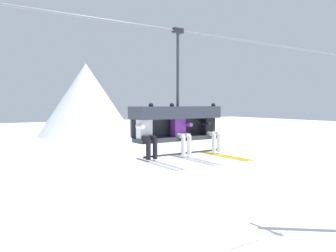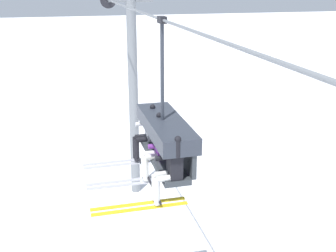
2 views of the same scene
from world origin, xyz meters
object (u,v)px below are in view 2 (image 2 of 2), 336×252
(chairlift_chair, at_px, (166,133))
(skier_white, at_px, (146,131))
(lift_tower_near, at_px, (133,95))
(skier_purple, at_px, (156,148))
(skier_black, at_px, (168,168))

(chairlift_chair, distance_m, skier_white, 1.03)
(lift_tower_near, height_order, skier_purple, lift_tower_near)
(skier_black, bearing_deg, skier_purple, 180.00)
(skier_purple, relative_size, skier_black, 1.00)
(lift_tower_near, distance_m, chairlift_chair, 8.14)
(lift_tower_near, height_order, chairlift_chair, lift_tower_near)
(lift_tower_near, relative_size, chairlift_chair, 2.56)
(skier_purple, bearing_deg, skier_black, 0.00)
(lift_tower_near, bearing_deg, skier_purple, -6.58)
(lift_tower_near, xyz_separation_m, chairlift_chair, (8.00, -0.71, 1.34))
(skier_purple, bearing_deg, lift_tower_near, 173.42)
(lift_tower_near, relative_size, skier_black, 4.61)
(lift_tower_near, relative_size, skier_white, 4.61)
(skier_white, bearing_deg, skier_purple, 0.00)
(skier_black, bearing_deg, lift_tower_near, 174.13)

